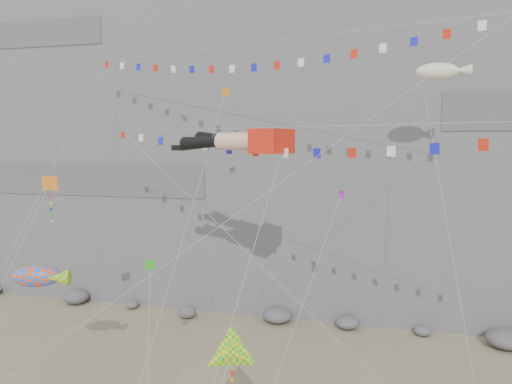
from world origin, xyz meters
TOP-DOWN VIEW (x-y plane):
  - cliff at (0.00, 32.00)m, footprint 80.00×28.00m
  - talus_boulders at (0.00, 17.00)m, footprint 60.00×3.00m
  - legs_kite at (0.18, 5.18)m, footprint 8.29×16.19m
  - flag_banner_upper at (0.48, 10.11)m, footprint 30.04×19.79m
  - flag_banner_lower at (4.13, 3.71)m, footprint 29.53×12.93m
  - harlequin_kite at (-10.87, 1.72)m, footprint 5.37×5.54m
  - fish_windsock at (-11.11, 0.53)m, footprint 4.74×5.56m
  - delta_kite at (2.32, -3.69)m, footprint 2.77×4.04m
  - blimp_windsock at (11.99, 11.59)m, footprint 3.96×14.51m
  - small_kite_a at (-1.96, 8.49)m, footprint 1.12×16.37m
  - small_kite_b at (6.19, 5.61)m, footprint 4.09×12.71m
  - small_kite_c at (-4.12, 1.30)m, footprint 4.88×9.99m

SIDE VIEW (x-z plane):
  - talus_boulders at x=0.00m, z-range 0.00..1.20m
  - delta_kite at x=2.32m, z-range 2.22..10.09m
  - fish_windsock at x=-11.11m, z-range 3.11..12.23m
  - small_kite_c at x=-4.12m, z-range 1.80..15.10m
  - small_kite_b at x=6.19m, z-range 3.36..21.02m
  - harlequin_kite at x=-10.87m, z-range 5.81..20.32m
  - legs_kite at x=0.18m, z-range 5.51..25.77m
  - flag_banner_lower at x=4.13m, z-range 6.64..26.22m
  - small_kite_a at x=-1.96m, z-range 6.29..30.96m
  - blimp_windsock at x=11.99m, z-range 8.00..32.52m
  - flag_banner_upper at x=0.48m, z-range 7.00..37.98m
  - cliff at x=0.00m, z-range 0.00..50.00m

